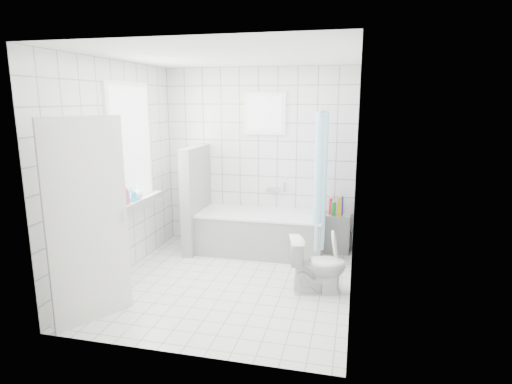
# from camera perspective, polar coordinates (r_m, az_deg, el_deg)

# --- Properties ---
(ground) EXTENTS (3.00, 3.00, 0.00)m
(ground) POSITION_cam_1_polar(r_m,az_deg,el_deg) (5.23, -3.48, -11.99)
(ground) COLOR white
(ground) RESTS_ON ground
(ceiling) EXTENTS (3.00, 3.00, 0.00)m
(ceiling) POSITION_cam_1_polar(r_m,az_deg,el_deg) (4.79, -3.89, 17.66)
(ceiling) COLOR white
(ceiling) RESTS_ON ground
(wall_back) EXTENTS (2.80, 0.02, 2.60)m
(wall_back) POSITION_cam_1_polar(r_m,az_deg,el_deg) (6.28, 0.32, 4.49)
(wall_back) COLOR white
(wall_back) RESTS_ON ground
(wall_front) EXTENTS (2.80, 0.02, 2.60)m
(wall_front) POSITION_cam_1_polar(r_m,az_deg,el_deg) (3.47, -10.90, -2.04)
(wall_front) COLOR white
(wall_front) RESTS_ON ground
(wall_left) EXTENTS (0.02, 3.00, 2.60)m
(wall_left) POSITION_cam_1_polar(r_m,az_deg,el_deg) (5.42, -18.00, 2.67)
(wall_left) COLOR white
(wall_left) RESTS_ON ground
(wall_right) EXTENTS (0.02, 3.00, 2.60)m
(wall_right) POSITION_cam_1_polar(r_m,az_deg,el_deg) (4.64, 13.11, 1.43)
(wall_right) COLOR white
(wall_right) RESTS_ON ground
(window_left) EXTENTS (0.01, 0.90, 1.40)m
(window_left) POSITION_cam_1_polar(r_m,az_deg,el_deg) (5.61, -16.22, 6.18)
(window_left) COLOR white
(window_left) RESTS_ON wall_left
(window_back) EXTENTS (0.50, 0.01, 0.50)m
(window_back) POSITION_cam_1_polar(r_m,az_deg,el_deg) (6.16, 1.16, 10.41)
(window_back) COLOR white
(window_back) RESTS_ON wall_back
(window_sill) EXTENTS (0.18, 1.02, 0.08)m
(window_sill) POSITION_cam_1_polar(r_m,az_deg,el_deg) (5.71, -15.39, -1.21)
(window_sill) COLOR white
(window_sill) RESTS_ON wall_left
(door) EXTENTS (0.43, 0.71, 2.00)m
(door) POSITION_cam_1_polar(r_m,az_deg,el_deg) (4.37, -21.46, -3.82)
(door) COLOR silver
(door) RESTS_ON ground
(bathtub) EXTENTS (1.76, 0.77, 0.58)m
(bathtub) POSITION_cam_1_polar(r_m,az_deg,el_deg) (6.11, 0.69, -5.42)
(bathtub) COLOR white
(bathtub) RESTS_ON ground
(partition_wall) EXTENTS (0.15, 0.85, 1.50)m
(partition_wall) POSITION_cam_1_polar(r_m,az_deg,el_deg) (6.22, -7.96, -0.86)
(partition_wall) COLOR white
(partition_wall) RESTS_ON ground
(tiled_ledge) EXTENTS (0.40, 0.24, 0.55)m
(tiled_ledge) POSITION_cam_1_polar(r_m,az_deg,el_deg) (6.23, 10.51, -5.44)
(tiled_ledge) COLOR white
(tiled_ledge) RESTS_ON ground
(toilet) EXTENTS (0.70, 0.50, 0.64)m
(toilet) POSITION_cam_1_polar(r_m,az_deg,el_deg) (4.93, 8.19, -9.61)
(toilet) COLOR white
(toilet) RESTS_ON ground
(curtain_rod) EXTENTS (0.02, 0.80, 0.02)m
(curtain_rod) POSITION_cam_1_polar(r_m,az_deg,el_deg) (5.68, 8.94, 10.63)
(curtain_rod) COLOR silver
(curtain_rod) RESTS_ON wall_back
(shower_curtain) EXTENTS (0.14, 0.48, 1.78)m
(shower_curtain) POSITION_cam_1_polar(r_m,az_deg,el_deg) (5.65, 8.53, 1.43)
(shower_curtain) COLOR #56CDFF
(shower_curtain) RESTS_ON curtain_rod
(tub_faucet) EXTENTS (0.18, 0.06, 0.06)m
(tub_faucet) POSITION_cam_1_polar(r_m,az_deg,el_deg) (6.27, 2.26, 0.30)
(tub_faucet) COLOR silver
(tub_faucet) RESTS_ON wall_back
(sill_bottles) EXTENTS (0.19, 0.47, 0.27)m
(sill_bottles) POSITION_cam_1_polar(r_m,az_deg,el_deg) (5.52, -16.26, -0.13)
(sill_bottles) COLOR #34B2EE
(sill_bottles) RESTS_ON window_sill
(ledge_bottles) EXTENTS (0.20, 0.17, 0.27)m
(ledge_bottles) POSITION_cam_1_polar(r_m,az_deg,el_deg) (6.10, 10.69, -1.98)
(ledge_bottles) COLOR #1817BB
(ledge_bottles) RESTS_ON tiled_ledge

